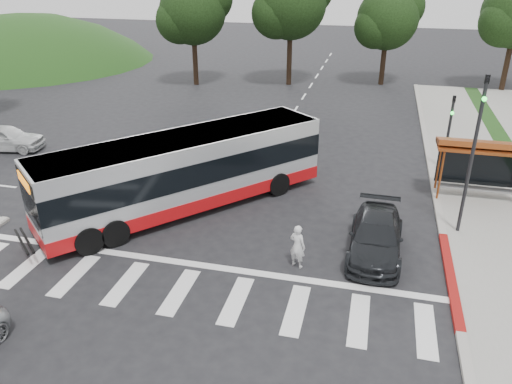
% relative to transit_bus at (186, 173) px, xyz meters
% --- Properties ---
extents(ground, '(140.00, 140.00, 0.00)m').
position_rel_transit_bus_xyz_m(ground, '(2.00, -1.04, -1.67)').
color(ground, black).
rests_on(ground, ground).
extents(sidewalk_east, '(4.00, 40.00, 0.12)m').
position_rel_transit_bus_xyz_m(sidewalk_east, '(13.00, 6.96, -1.61)').
color(sidewalk_east, gray).
rests_on(sidewalk_east, ground).
extents(curb_east, '(0.30, 40.00, 0.15)m').
position_rel_transit_bus_xyz_m(curb_east, '(11.00, 6.96, -1.60)').
color(curb_east, '#9E9991').
rests_on(curb_east, ground).
extents(curb_east_red, '(0.32, 6.00, 0.15)m').
position_rel_transit_bus_xyz_m(curb_east_red, '(11.00, -3.04, -1.60)').
color(curb_east_red, maroon).
rests_on(curb_east_red, ground).
extents(hillside_nw, '(44.00, 44.00, 10.00)m').
position_rel_transit_bus_xyz_m(hillside_nw, '(-30.00, 28.96, -1.67)').
color(hillside_nw, '#1D3E14').
rests_on(hillside_nw, ground).
extents(crosswalk_ladder, '(18.00, 2.60, 0.01)m').
position_rel_transit_bus_xyz_m(crosswalk_ladder, '(2.00, -6.04, -1.67)').
color(crosswalk_ladder, silver).
rests_on(crosswalk_ladder, ground).
extents(bus_shelter, '(4.20, 1.60, 2.86)m').
position_rel_transit_bus_xyz_m(bus_shelter, '(12.80, 4.07, 0.68)').
color(bus_shelter, '#8F3F17').
rests_on(bus_shelter, sidewalk_east).
extents(traffic_signal_ne_tall, '(0.18, 0.37, 6.50)m').
position_rel_transit_bus_xyz_m(traffic_signal_ne_tall, '(11.60, 0.45, 2.21)').
color(traffic_signal_ne_tall, black).
rests_on(traffic_signal_ne_tall, ground).
extents(traffic_signal_ne_short, '(0.18, 0.37, 4.00)m').
position_rel_transit_bus_xyz_m(traffic_signal_ne_short, '(11.60, 7.45, 0.81)').
color(traffic_signal_ne_short, black).
rests_on(traffic_signal_ne_short, ground).
extents(tree_north_a, '(6.60, 6.15, 10.17)m').
position_rel_transit_bus_xyz_m(tree_north_a, '(0.08, 25.03, 5.25)').
color(tree_north_a, black).
rests_on(tree_north_a, ground).
extents(tree_north_b, '(5.72, 5.33, 8.43)m').
position_rel_transit_bus_xyz_m(tree_north_b, '(8.07, 27.02, 3.99)').
color(tree_north_b, black).
rests_on(tree_north_b, ground).
extents(tree_north_c, '(6.16, 5.74, 9.30)m').
position_rel_transit_bus_xyz_m(tree_north_c, '(-7.92, 23.03, 4.62)').
color(tree_north_c, black).
rests_on(tree_north_c, ground).
extents(transit_bus, '(10.59, 11.62, 3.34)m').
position_rel_transit_bus_xyz_m(transit_bus, '(0.00, 0.00, 0.00)').
color(transit_bus, silver).
rests_on(transit_bus, ground).
extents(pedestrian, '(0.72, 0.61, 1.69)m').
position_rel_transit_bus_xyz_m(pedestrian, '(5.60, -3.54, -0.82)').
color(pedestrian, silver).
rests_on(pedestrian, ground).
extents(dark_sedan, '(2.07, 4.86, 1.40)m').
position_rel_transit_bus_xyz_m(dark_sedan, '(8.33, -1.87, -0.97)').
color(dark_sedan, black).
rests_on(dark_sedan, ground).
extents(west_car_white, '(4.57, 2.44, 1.48)m').
position_rel_transit_bus_xyz_m(west_car_white, '(-13.03, 4.46, -0.93)').
color(west_car_white, silver).
rests_on(west_car_white, ground).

